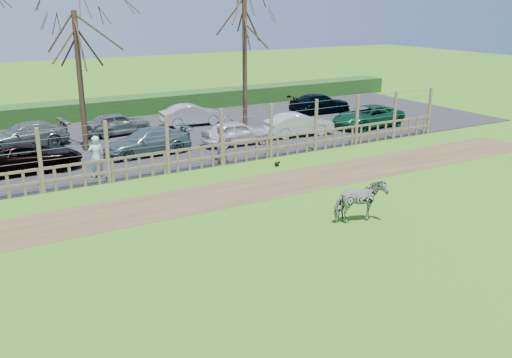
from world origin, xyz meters
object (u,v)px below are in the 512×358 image
crow (277,164)px  car_11 (192,115)px  car_9 (25,135)px  visitor_a (96,157)px  car_4 (237,133)px  car_5 (299,124)px  car_13 (320,103)px  tree_right (245,33)px  car_3 (147,142)px  car_10 (117,124)px  visitor_b (219,143)px  car_2 (29,157)px  zebra (360,202)px  tree_mid (77,48)px  car_6 (368,116)px

crow → car_11: car_11 is taller
car_9 → visitor_a: bearing=9.3°
crow → car_4: car_4 is taller
crow → car_5: (4.11, 4.36, 0.53)m
crow → car_4: 4.30m
car_13 → tree_right: bearing=107.0°
car_3 → car_10: same height
visitor_b → car_11: 8.16m
car_5 → visitor_a: bearing=106.8°
car_2 → car_9: size_ratio=1.04×
zebra → car_11: (1.53, 16.56, -0.07)m
car_4 → car_13: bearing=-57.0°
tree_mid → car_5: bearing=-12.9°
tree_mid → car_6: tree_mid is taller
car_5 → car_10: 9.69m
tree_right → car_11: 5.60m
tree_right → car_13: 8.12m
car_5 → car_6: bearing=-86.2°
car_3 → car_13: bearing=106.3°
car_3 → car_11: bearing=135.6°
car_3 → tree_right: bearing=109.4°
car_6 → car_9: bearing=-107.7°
car_4 → car_13: same height
car_13 → car_4: bearing=120.9°
car_11 → car_4: bearing=-175.4°
visitor_a → car_6: visitor_a is taller
visitor_b → car_13: size_ratio=0.42×
visitor_b → car_10: bearing=-71.2°
tree_mid → car_4: size_ratio=1.94×
tree_right → visitor_b: 8.26m
visitor_b → crow: (1.89, -1.81, -0.80)m
zebra → car_5: bearing=-15.4°
tree_mid → car_10: bearing=48.0°
car_10 → car_11: 4.51m
visitor_b → car_13: 13.04m
tree_right → car_10: (-6.66, 2.09, -4.60)m
car_4 → car_5: 3.80m
zebra → visitor_b: 8.75m
tree_right → visitor_b: bearing=-128.5°
tree_mid → car_5: tree_mid is taller
car_2 → car_13: size_ratio=1.04×
crow → visitor_a: bearing=163.2°
tree_right → car_4: bearing=-125.6°
visitor_b → car_13: visitor_b is taller
zebra → visitor_a: visitor_a is taller
car_2 → car_11: 11.02m
car_10 → car_2: bearing=125.5°
car_3 → car_10: (0.02, 4.73, 0.00)m
zebra → visitor_a: bearing=43.5°
car_5 → car_13: size_ratio=0.88×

